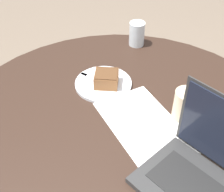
# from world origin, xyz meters

# --- Properties ---
(dining_table) EXTENTS (1.20, 1.20, 0.74)m
(dining_table) POSITION_xyz_m (0.00, 0.00, 0.60)
(dining_table) COLOR black
(dining_table) RESTS_ON ground_plane
(paper_document) EXTENTS (0.40, 0.31, 0.00)m
(paper_document) POSITION_xyz_m (-0.05, -0.06, 0.74)
(paper_document) COLOR white
(paper_document) RESTS_ON dining_table
(plate) EXTENTS (0.21, 0.21, 0.01)m
(plate) POSITION_xyz_m (0.20, -0.12, 0.75)
(plate) COLOR silver
(plate) RESTS_ON dining_table
(cake_slice) EXTENTS (0.12, 0.12, 0.05)m
(cake_slice) POSITION_xyz_m (0.18, -0.12, 0.78)
(cake_slice) COLOR brown
(cake_slice) RESTS_ON plate
(fork) EXTENTS (0.17, 0.04, 0.00)m
(fork) POSITION_xyz_m (0.23, -0.11, 0.76)
(fork) COLOR silver
(fork) RESTS_ON plate
(coffee_glass) EXTENTS (0.08, 0.08, 0.11)m
(coffee_glass) POSITION_xyz_m (-0.12, -0.18, 0.80)
(coffee_glass) COLOR #C6AD89
(coffee_glass) RESTS_ON dining_table
(water_glass) EXTENTS (0.07, 0.07, 0.11)m
(water_glass) POSITION_xyz_m (0.29, -0.43, 0.80)
(water_glass) COLOR silver
(water_glass) RESTS_ON dining_table
(laptop) EXTENTS (0.35, 0.25, 0.25)m
(laptop) POSITION_xyz_m (-0.32, 0.02, 0.79)
(laptop) COLOR #2D2D2D
(laptop) RESTS_ON dining_table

